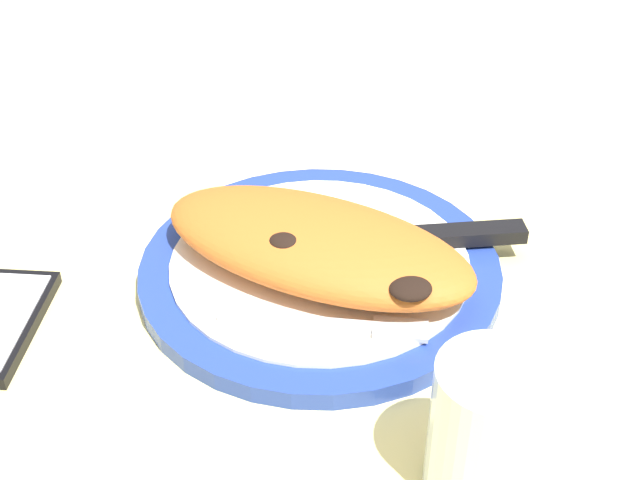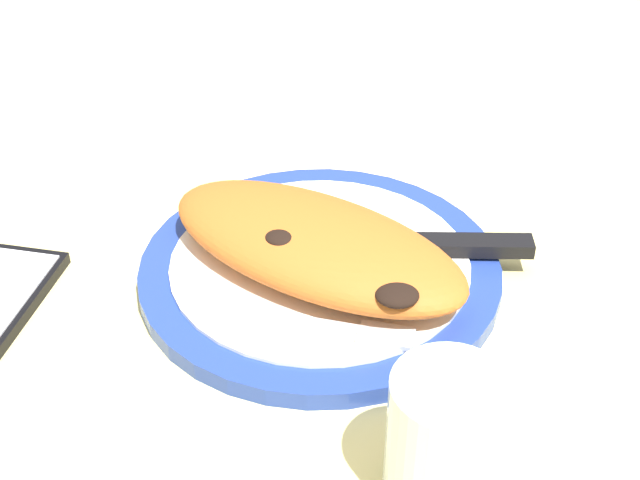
{
  "view_description": "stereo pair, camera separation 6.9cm",
  "coord_description": "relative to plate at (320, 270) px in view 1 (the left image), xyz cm",
  "views": [
    {
      "loc": [
        18.09,
        -52.57,
        44.22
      ],
      "look_at": [
        0.0,
        0.0,
        3.82
      ],
      "focal_mm": 49.04,
      "sensor_mm": 36.0,
      "label": 1
    },
    {
      "loc": [
        24.43,
        -49.94,
        44.22
      ],
      "look_at": [
        0.0,
        0.0,
        3.82
      ],
      "focal_mm": 49.04,
      "sensor_mm": 36.0,
      "label": 2
    }
  ],
  "objects": [
    {
      "name": "calzone",
      "position": [
        0.51,
        -0.98,
        3.22
      ],
      "size": [
        27.09,
        14.85,
        4.52
      ],
      "color": "#C16023",
      "rests_on": "plate"
    },
    {
      "name": "plate",
      "position": [
        0.0,
        0.0,
        0.0
      ],
      "size": [
        29.06,
        29.06,
        1.82
      ],
      "color": "#233D99",
      "rests_on": "ground_plane"
    },
    {
      "name": "fork",
      "position": [
        4.19,
        -7.0,
        1.15
      ],
      "size": [
        15.4,
        4.77,
        0.4
      ],
      "color": "silver",
      "rests_on": "plate"
    },
    {
      "name": "water_glass",
      "position": [
        16.01,
        -16.21,
        3.33
      ],
      "size": [
        6.96,
        6.96,
        9.71
      ],
      "color": "silver",
      "rests_on": "ground_plane"
    },
    {
      "name": "ground_plane",
      "position": [
        0.0,
        0.0,
        -2.37
      ],
      "size": [
        150.0,
        150.0,
        3.0
      ],
      "primitive_type": "cube",
      "color": "#E5D684"
    },
    {
      "name": "knife",
      "position": [
        7.64,
        5.11,
        1.45
      ],
      "size": [
        21.96,
        11.53,
        1.2
      ],
      "color": "silver",
      "rests_on": "plate"
    }
  ]
}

